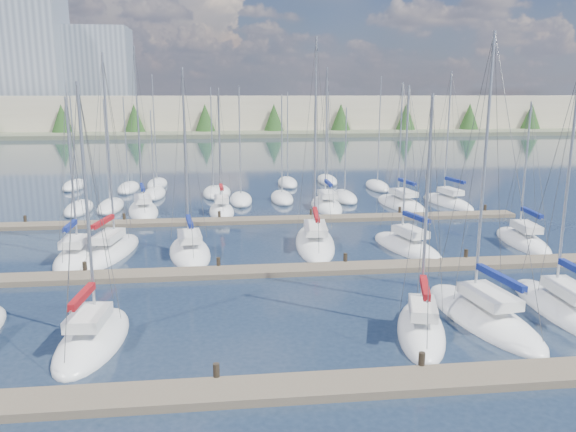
{
  "coord_description": "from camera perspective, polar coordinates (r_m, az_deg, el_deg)",
  "views": [
    {
      "loc": [
        -3.54,
        -16.62,
        10.78
      ],
      "look_at": [
        0.0,
        14.0,
        4.0
      ],
      "focal_mm": 35.0,
      "sensor_mm": 36.0,
      "label": 1
    }
  ],
  "objects": [
    {
      "name": "dock_far",
      "position": [
        47.96,
        -2.2,
        -0.41
      ],
      "size": [
        44.0,
        1.93,
        1.1
      ],
      "color": "#6B5E4C",
      "rests_on": "ground"
    },
    {
      "name": "sailboat_d",
      "position": [
        26.87,
        13.36,
        -11.16
      ],
      "size": [
        3.94,
        7.16,
        11.51
      ],
      "rotation": [
        0.0,
        0.0,
        -0.28
      ],
      "color": "white",
      "rests_on": "ground"
    },
    {
      "name": "ground",
      "position": [
        77.46,
        -3.92,
        4.37
      ],
      "size": [
        400.0,
        400.0,
        0.0
      ],
      "primitive_type": "plane",
      "color": "#212E42",
      "rests_on": "ground"
    },
    {
      "name": "sailboat_j",
      "position": [
        38.93,
        -9.94,
        -3.58
      ],
      "size": [
        3.65,
        8.05,
        13.15
      ],
      "rotation": [
        0.0,
        0.0,
        0.12
      ],
      "color": "white",
      "rests_on": "ground"
    },
    {
      "name": "distant_boats",
      "position": [
        61.29,
        -7.25,
        2.45
      ],
      "size": [
        36.93,
        20.75,
        13.3
      ],
      "color": "#9EA0A5",
      "rests_on": "ground"
    },
    {
      "name": "sailboat_h",
      "position": [
        39.56,
        -20.71,
        -3.96
      ],
      "size": [
        2.5,
        6.53,
        11.3
      ],
      "rotation": [
        0.0,
        0.0,
        -0.0
      ],
      "color": "white",
      "rests_on": "ground"
    },
    {
      "name": "sailboat_q",
      "position": [
        55.88,
        11.4,
        1.21
      ],
      "size": [
        4.2,
        9.02,
        12.53
      ],
      "rotation": [
        0.0,
        0.0,
        0.13
      ],
      "color": "white",
      "rests_on": "ground"
    },
    {
      "name": "dock_near",
      "position": [
        21.74,
        3.79,
        -16.88
      ],
      "size": [
        44.0,
        1.93,
        1.1
      ],
      "color": "#6B5E4C",
      "rests_on": "ground"
    },
    {
      "name": "sailboat_e",
      "position": [
        29.26,
        19.13,
        -9.55
      ],
      "size": [
        4.06,
        9.36,
        14.26
      ],
      "rotation": [
        0.0,
        0.0,
        0.13
      ],
      "color": "white",
      "rests_on": "ground"
    },
    {
      "name": "sailboat_p",
      "position": [
        54.14,
        3.91,
        1.09
      ],
      "size": [
        2.85,
        8.22,
        13.87
      ],
      "rotation": [
        0.0,
        0.0,
        -0.01
      ],
      "color": "white",
      "rests_on": "ground"
    },
    {
      "name": "sailboat_c",
      "position": [
        26.66,
        -19.21,
        -11.75
      ],
      "size": [
        3.21,
        7.24,
        11.99
      ],
      "rotation": [
        0.0,
        0.0,
        -0.08
      ],
      "color": "white",
      "rests_on": "ground"
    },
    {
      "name": "sailboat_n",
      "position": [
        53.42,
        -14.49,
        0.58
      ],
      "size": [
        4.11,
        9.05,
        15.58
      ],
      "rotation": [
        0.0,
        0.0,
        0.17
      ],
      "color": "white",
      "rests_on": "ground"
    },
    {
      "name": "sailboat_i",
      "position": [
        40.26,
        -17.49,
        -3.44
      ],
      "size": [
        3.92,
        8.94,
        14.1
      ],
      "rotation": [
        0.0,
        0.0,
        -0.18
      ],
      "color": "white",
      "rests_on": "ground"
    },
    {
      "name": "sailboat_f",
      "position": [
        31.65,
        26.13,
        -8.49
      ],
      "size": [
        2.76,
        8.95,
        12.7
      ],
      "rotation": [
        0.0,
        0.0,
        -0.03
      ],
      "color": "white",
      "rests_on": "ground"
    },
    {
      "name": "sailboat_k",
      "position": [
        40.82,
        2.75,
        -2.66
      ],
      "size": [
        3.92,
        10.54,
        15.33
      ],
      "rotation": [
        0.0,
        0.0,
        -0.11
      ],
      "color": "white",
      "rests_on": "ground"
    },
    {
      "name": "sailboat_m",
      "position": [
        44.47,
        22.74,
        -2.38
      ],
      "size": [
        3.03,
        7.86,
        10.93
      ],
      "rotation": [
        0.0,
        0.0,
        -0.09
      ],
      "color": "white",
      "rests_on": "ground"
    },
    {
      "name": "sailboat_l",
      "position": [
        40.45,
        11.98,
        -3.07
      ],
      "size": [
        4.36,
        8.25,
        12.04
      ],
      "rotation": [
        0.0,
        0.0,
        0.24
      ],
      "color": "white",
      "rests_on": "ground"
    },
    {
      "name": "sailboat_r",
      "position": [
        57.82,
        15.9,
        1.37
      ],
      "size": [
        3.82,
        8.57,
        13.58
      ],
      "rotation": [
        0.0,
        0.0,
        0.18
      ],
      "color": "white",
      "rests_on": "ground"
    },
    {
      "name": "dock_mid",
      "position": [
        34.5,
        -0.39,
        -5.54
      ],
      "size": [
        44.0,
        1.93,
        1.1
      ],
      "color": "#6B5E4C",
      "rests_on": "ground"
    },
    {
      "name": "shoreline",
      "position": [
        166.71,
        -10.14,
        11.07
      ],
      "size": [
        400.0,
        60.0,
        38.0
      ],
      "color": "#666B51",
      "rests_on": "ground"
    },
    {
      "name": "sailboat_o",
      "position": [
        51.84,
        -6.76,
        0.54
      ],
      "size": [
        2.54,
        6.3,
        11.98
      ],
      "rotation": [
        0.0,
        0.0,
        0.05
      ],
      "color": "white",
      "rests_on": "ground"
    }
  ]
}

